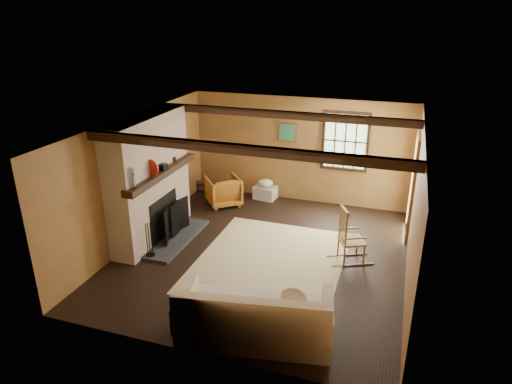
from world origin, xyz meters
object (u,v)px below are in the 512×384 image
at_px(armchair, 223,191).
at_px(rocking_chair, 350,239).
at_px(fireplace, 151,184).
at_px(laundry_basket, 265,192).
at_px(sofa, 255,320).

bearing_deg(armchair, rocking_chair, 111.75).
distance_m(fireplace, laundry_basket, 3.10).
distance_m(sofa, laundry_basket, 4.96).
bearing_deg(rocking_chair, sofa, 133.53).
height_order(sofa, armchair, sofa).
xyz_separation_m(fireplace, armchair, (0.67, 1.91, -0.77)).
bearing_deg(sofa, laundry_basket, 95.50).
relative_size(laundry_basket, armchair, 0.69).
bearing_deg(laundry_basket, armchair, -141.17).
bearing_deg(sofa, armchair, 107.21).
height_order(sofa, laundry_basket, sofa).
relative_size(fireplace, armchair, 3.31).
relative_size(fireplace, laundry_basket, 4.80).
height_order(fireplace, armchair, fireplace).
height_order(rocking_chair, laundry_basket, rocking_chair).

